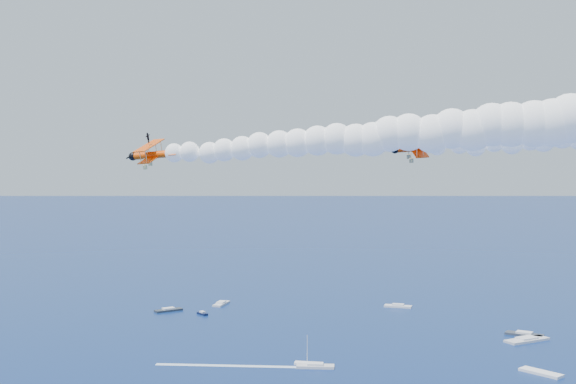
% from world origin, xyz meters
% --- Properties ---
extents(biplane_lead, '(11.60, 12.86, 8.20)m').
position_xyz_m(biplane_lead, '(10.42, 36.92, 57.96)').
color(biplane_lead, '#E33804').
extents(biplane_trail, '(9.66, 11.16, 7.44)m').
position_xyz_m(biplane_trail, '(-23.47, 18.00, 56.87)').
color(biplane_trail, '#FF4D05').
extents(smoke_trail_trail, '(71.01, 38.84, 12.35)m').
position_xyz_m(smoke_trail_trail, '(9.65, 26.56, 59.51)').
color(smoke_trail_trail, white).
extents(spectator_boats, '(249.94, 178.36, 0.70)m').
position_xyz_m(spectator_boats, '(-3.06, 113.55, 0.35)').
color(spectator_boats, silver).
rests_on(spectator_boats, ground).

